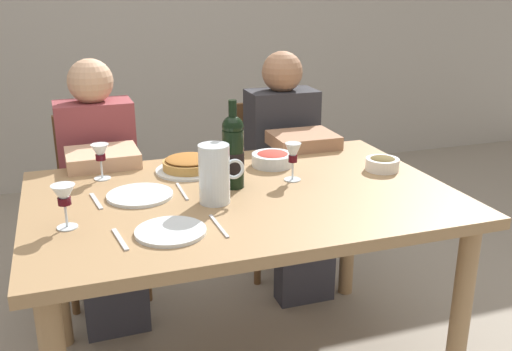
{
  "coord_description": "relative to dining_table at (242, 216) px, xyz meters",
  "views": [
    {
      "loc": [
        -0.57,
        -1.84,
        1.49
      ],
      "look_at": [
        0.08,
        0.07,
        0.79
      ],
      "focal_mm": 40.32,
      "sensor_mm": 36.0,
      "label": 1
    }
  ],
  "objects": [
    {
      "name": "wine_glass_centre",
      "position": [
        0.22,
        0.07,
        0.19
      ],
      "size": [
        0.06,
        0.06,
        0.15
      ],
      "color": "silver",
      "rests_on": "dining_table"
    },
    {
      "name": "chair_right",
      "position": [
        0.45,
        0.89,
        -0.17
      ],
      "size": [
        0.4,
        0.4,
        0.87
      ],
      "rotation": [
        0.0,
        0.0,
        3.13
      ],
      "color": "brown",
      "rests_on": "ground"
    },
    {
      "name": "dinner_plate_right_setting",
      "position": [
        -0.31,
        -0.26,
        0.1
      ],
      "size": [
        0.22,
        0.22,
        0.01
      ],
      "primitive_type": "cylinder",
      "color": "silver",
      "rests_on": "dining_table"
    },
    {
      "name": "salad_bowl",
      "position": [
        0.21,
        0.26,
        0.12
      ],
      "size": [
        0.17,
        0.17,
        0.06
      ],
      "color": "silver",
      "rests_on": "dining_table"
    },
    {
      "name": "knife_right_setting",
      "position": [
        -0.16,
        -0.26,
        0.09
      ],
      "size": [
        0.02,
        0.18,
        0.0
      ],
      "primitive_type": "cube",
      "rotation": [
        0.0,
        0.0,
        1.61
      ],
      "color": "silver",
      "rests_on": "dining_table"
    },
    {
      "name": "chair_left",
      "position": [
        -0.45,
        0.9,
        -0.17
      ],
      "size": [
        0.41,
        0.41,
        0.87
      ],
      "rotation": [
        0.0,
        0.0,
        3.16
      ],
      "color": "brown",
      "rests_on": "ground"
    },
    {
      "name": "dining_table",
      "position": [
        0.0,
        0.0,
        0.0
      ],
      "size": [
        1.5,
        1.0,
        0.76
      ],
      "color": "#9E7A51",
      "rests_on": "ground"
    },
    {
      "name": "spoon_right_setting",
      "position": [
        -0.46,
        -0.26,
        0.09
      ],
      "size": [
        0.04,
        0.16,
        0.0
      ],
      "primitive_type": "cube",
      "rotation": [
        0.0,
        0.0,
        1.7
      ],
      "color": "silver",
      "rests_on": "dining_table"
    },
    {
      "name": "wine_bottle",
      "position": [
        -0.01,
        0.07,
        0.23
      ],
      "size": [
        0.08,
        0.08,
        0.32
      ],
      "color": "black",
      "rests_on": "dining_table"
    },
    {
      "name": "fork_left_setting",
      "position": [
        -0.5,
        0.08,
        0.09
      ],
      "size": [
        0.04,
        0.16,
        0.0
      ],
      "primitive_type": "cube",
      "rotation": [
        0.0,
        0.0,
        1.71
      ],
      "color": "silver",
      "rests_on": "dining_table"
    },
    {
      "name": "baked_tart",
      "position": [
        -0.13,
        0.3,
        0.12
      ],
      "size": [
        0.27,
        0.27,
        0.06
      ],
      "color": "silver",
      "rests_on": "dining_table"
    },
    {
      "name": "olive_bowl",
      "position": [
        0.61,
        0.06,
        0.12
      ],
      "size": [
        0.13,
        0.13,
        0.06
      ],
      "color": "white",
      "rests_on": "dining_table"
    },
    {
      "name": "knife_left_setting",
      "position": [
        -0.2,
        0.08,
        0.09
      ],
      "size": [
        0.01,
        0.18,
        0.0
      ],
      "primitive_type": "cube",
      "rotation": [
        0.0,
        0.0,
        1.57
      ],
      "color": "silver",
      "rests_on": "dining_table"
    },
    {
      "name": "water_pitcher",
      "position": [
        -0.11,
        -0.06,
        0.18
      ],
      "size": [
        0.16,
        0.11,
        0.2
      ],
      "color": "silver",
      "rests_on": "dining_table"
    },
    {
      "name": "wine_glass_right_diner",
      "position": [
        -0.6,
        -0.12,
        0.19
      ],
      "size": [
        0.07,
        0.07,
        0.14
      ],
      "color": "silver",
      "rests_on": "dining_table"
    },
    {
      "name": "wine_glass_left_diner",
      "position": [
        -0.46,
        0.32,
        0.19
      ],
      "size": [
        0.07,
        0.07,
        0.14
      ],
      "color": "silver",
      "rests_on": "dining_table"
    },
    {
      "name": "diner_left",
      "position": [
        -0.45,
        0.67,
        -0.05
      ],
      "size": [
        0.34,
        0.51,
        1.16
      ],
      "rotation": [
        0.0,
        0.0,
        3.16
      ],
      "color": "#8E3D42",
      "rests_on": "ground"
    },
    {
      "name": "dinner_plate_left_setting",
      "position": [
        -0.35,
        0.08,
        0.1
      ],
      "size": [
        0.23,
        0.23,
        0.01
      ],
      "primitive_type": "cylinder",
      "color": "silver",
      "rests_on": "dining_table"
    },
    {
      "name": "diner_right",
      "position": [
        0.45,
        0.65,
        -0.05
      ],
      "size": [
        0.34,
        0.5,
        1.16
      ],
      "rotation": [
        0.0,
        0.0,
        3.13
      ],
      "color": "#2D2D33",
      "rests_on": "ground"
    }
  ]
}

